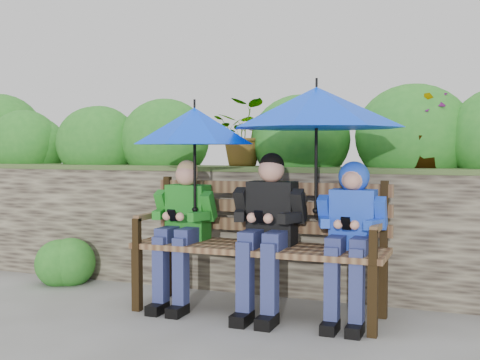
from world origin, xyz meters
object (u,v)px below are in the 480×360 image
at_px(boy_left, 182,223).
at_px(umbrella_right, 316,108).
at_px(park_bench, 261,237).
at_px(umbrella_left, 195,126).
at_px(boy_middle, 268,224).
at_px(boy_right, 351,226).

xyz_separation_m(boy_left, umbrella_right, (1.00, 0.03, 0.83)).
height_order(park_bench, umbrella_left, umbrella_left).
relative_size(boy_left, umbrella_left, 1.21).
bearing_deg(boy_left, boy_middle, -0.50).
distance_m(park_bench, boy_middle, 0.16).
bearing_deg(boy_middle, umbrella_right, 6.43).
bearing_deg(umbrella_left, boy_middle, 2.87).
bearing_deg(boy_middle, umbrella_left, -177.13).
xyz_separation_m(umbrella_left, umbrella_right, (0.89, 0.07, 0.12)).
relative_size(boy_middle, umbrella_right, 0.97).
distance_m(boy_right, umbrella_left, 1.32).
xyz_separation_m(park_bench, boy_right, (0.66, -0.07, 0.12)).
bearing_deg(umbrella_left, umbrella_right, 4.22).
relative_size(park_bench, boy_left, 1.66).
xyz_separation_m(boy_middle, umbrella_right, (0.34, 0.04, 0.81)).
height_order(boy_right, umbrella_left, umbrella_left).
relative_size(umbrella_left, umbrella_right, 0.76).
relative_size(boy_left, boy_right, 1.00).
distance_m(umbrella_left, umbrella_right, 0.90).
bearing_deg(boy_left, boy_right, 0.56).
distance_m(boy_left, umbrella_left, 0.73).
height_order(park_bench, boy_left, boy_left).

